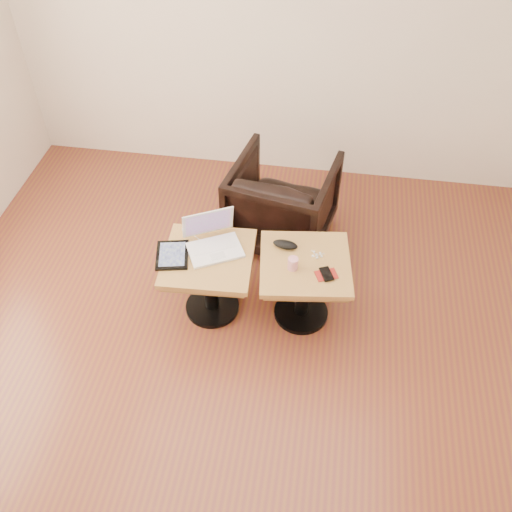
# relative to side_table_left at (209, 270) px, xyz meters

# --- Properties ---
(room_shell) EXTENTS (4.52, 4.52, 2.71)m
(room_shell) POSITION_rel_side_table_left_xyz_m (0.33, -0.53, 0.96)
(room_shell) COLOR maroon
(room_shell) RESTS_ON ground
(side_table_left) EXTENTS (0.60, 0.60, 0.52)m
(side_table_left) POSITION_rel_side_table_left_xyz_m (0.00, 0.00, 0.00)
(side_table_left) COLOR black
(side_table_left) RESTS_ON ground
(side_table_right) EXTENTS (0.64, 0.64, 0.52)m
(side_table_right) POSITION_rel_side_table_left_xyz_m (0.62, 0.04, 0.00)
(side_table_right) COLOR black
(side_table_right) RESTS_ON ground
(laptop) EXTENTS (0.43, 0.41, 0.24)m
(laptop) POSITION_rel_side_table_left_xyz_m (0.01, 0.09, 0.18)
(laptop) COLOR white
(laptop) RESTS_ON side_table_left
(tablet) EXTENTS (0.25, 0.29, 0.02)m
(tablet) POSITION_rel_side_table_left_xyz_m (-0.23, -0.03, 0.14)
(tablet) COLOR black
(tablet) RESTS_ON side_table_left
(charging_adapter) EXTENTS (0.04, 0.04, 0.02)m
(charging_adapter) POSITION_rel_side_table_left_xyz_m (-0.20, 0.22, 0.14)
(charging_adapter) COLOR white
(charging_adapter) RESTS_ON side_table_left
(glasses_case) EXTENTS (0.17, 0.09, 0.05)m
(glasses_case) POSITION_rel_side_table_left_xyz_m (0.48, 0.16, 0.15)
(glasses_case) COLOR black
(glasses_case) RESTS_ON side_table_right
(striped_cup) EXTENTS (0.09, 0.09, 0.08)m
(striped_cup) POSITION_rel_side_table_left_xyz_m (0.54, -0.02, 0.17)
(striped_cup) COLOR #D43B63
(striped_cup) RESTS_ON side_table_right
(earbuds_tangle) EXTENTS (0.08, 0.07, 0.02)m
(earbuds_tangle) POSITION_rel_side_table_left_xyz_m (0.69, 0.11, 0.14)
(earbuds_tangle) COLOR white
(earbuds_tangle) RESTS_ON side_table_right
(phone_on_sleeve) EXTENTS (0.16, 0.13, 0.02)m
(phone_on_sleeve) POSITION_rel_side_table_left_xyz_m (0.76, -0.05, 0.14)
(phone_on_sleeve) COLOR maroon
(phone_on_sleeve) RESTS_ON side_table_right
(armchair) EXTENTS (0.85, 0.87, 0.67)m
(armchair) POSITION_rel_side_table_left_xyz_m (0.38, 0.83, -0.05)
(armchair) COLOR black
(armchair) RESTS_ON ground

